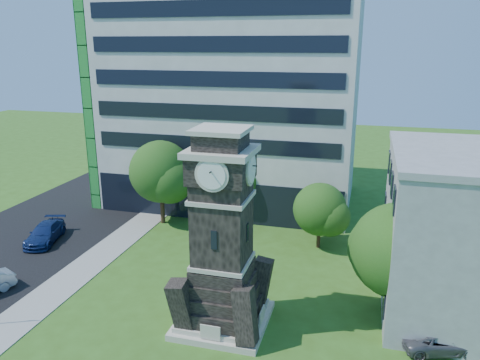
% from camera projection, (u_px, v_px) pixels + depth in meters
% --- Properties ---
extents(ground, '(160.00, 160.00, 0.00)m').
position_uv_depth(ground, '(165.00, 334.00, 27.92)').
color(ground, '#355B1A').
rests_on(ground, ground).
extents(sidewalk, '(3.00, 70.00, 0.06)m').
position_uv_depth(sidewalk, '(76.00, 275.00, 34.95)').
color(sidewalk, gray).
rests_on(sidewalk, ground).
extents(clock_tower, '(5.40, 5.40, 12.22)m').
position_uv_depth(clock_tower, '(222.00, 244.00, 27.53)').
color(clock_tower, beige).
rests_on(clock_tower, ground).
extents(office_tall, '(26.20, 15.11, 28.60)m').
position_uv_depth(office_tall, '(233.00, 68.00, 48.66)').
color(office_tall, silver).
rests_on(office_tall, ground).
extents(car_street_north, '(3.51, 5.74, 1.55)m').
position_uv_depth(car_street_north, '(45.00, 233.00, 40.73)').
color(car_street_north, navy).
rests_on(car_street_north, ground).
extents(car_east_lot, '(4.73, 3.20, 1.20)m').
position_uv_depth(car_east_lot, '(440.00, 341.00, 26.24)').
color(car_east_lot, '#56565C').
rests_on(car_east_lot, ground).
extents(tree_nw, '(6.44, 5.85, 8.05)m').
position_uv_depth(tree_nw, '(162.00, 174.00, 43.84)').
color(tree_nw, '#332114').
rests_on(tree_nw, ground).
extents(tree_nc, '(5.84, 5.31, 7.21)m').
position_uv_depth(tree_nc, '(231.00, 175.00, 45.39)').
color(tree_nc, '#332114').
rests_on(tree_nc, ground).
extents(tree_ne, '(4.88, 4.44, 5.65)m').
position_uv_depth(tree_ne, '(321.00, 211.00, 38.85)').
color(tree_ne, '#332114').
rests_on(tree_ne, ground).
extents(tree_east, '(6.33, 5.76, 7.67)m').
position_uv_depth(tree_east, '(399.00, 254.00, 27.91)').
color(tree_east, '#332114').
rests_on(tree_east, ground).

